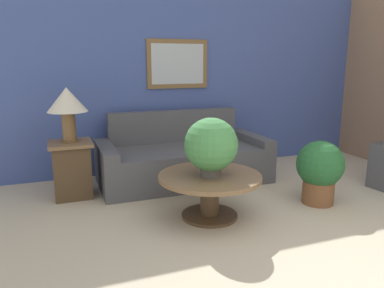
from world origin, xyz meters
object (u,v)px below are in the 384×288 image
table_lamp (67,103)px  coffee_table (210,186)px  couch_main (183,159)px  side_table (72,169)px  potted_plant_on_table (211,146)px  potted_plant_floor (320,169)px

table_lamp → coffee_table: bearing=-41.4°
couch_main → coffee_table: (-0.14, -1.21, 0.04)m
couch_main → side_table: size_ratio=3.34×
potted_plant_on_table → potted_plant_floor: bearing=-1.1°
table_lamp → potted_plant_on_table: table_lamp is taller
couch_main → side_table: couch_main is taller
coffee_table → potted_plant_on_table: bearing=-104.7°
couch_main → potted_plant_on_table: (-0.15, -1.26, 0.46)m
potted_plant_on_table → potted_plant_floor: (1.27, -0.02, -0.36)m
side_table → table_lamp: 0.75m
couch_main → coffee_table: couch_main is taller
coffee_table → potted_plant_floor: 1.26m
table_lamp → potted_plant_floor: bearing=-25.0°
couch_main → table_lamp: table_lamp is taller
couch_main → coffee_table: bearing=-96.6°
potted_plant_on_table → couch_main: bearing=83.1°
coffee_table → table_lamp: size_ratio=1.67×
coffee_table → potted_plant_floor: size_ratio=1.46×
couch_main → side_table: (-1.37, -0.12, 0.04)m
table_lamp → potted_plant_floor: (2.49, -1.16, -0.69)m
table_lamp → potted_plant_on_table: size_ratio=1.07×
potted_plant_floor → table_lamp: bearing=155.0°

